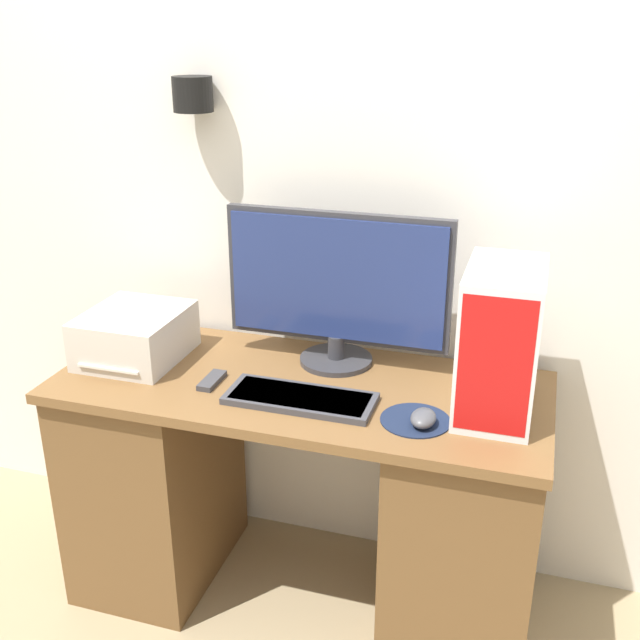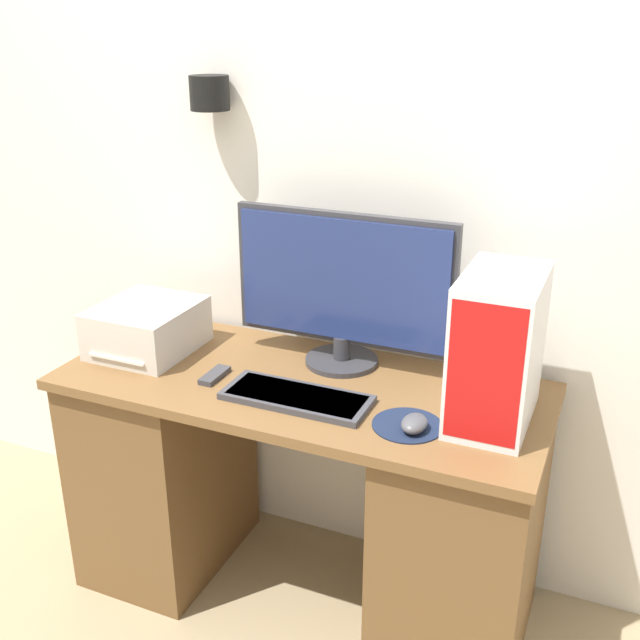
{
  "view_description": "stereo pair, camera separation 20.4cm",
  "coord_description": "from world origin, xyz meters",
  "px_view_note": "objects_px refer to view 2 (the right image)",
  "views": [
    {
      "loc": [
        0.62,
        -1.52,
        1.73
      ],
      "look_at": [
        0.06,
        0.29,
        0.96
      ],
      "focal_mm": 42.0,
      "sensor_mm": 36.0,
      "label": 1
    },
    {
      "loc": [
        0.81,
        -1.45,
        1.73
      ],
      "look_at": [
        0.06,
        0.29,
        0.96
      ],
      "focal_mm": 42.0,
      "sensor_mm": 36.0,
      "label": 2
    }
  ],
  "objects_px": {
    "printer": "(147,328)",
    "remote_control": "(215,375)",
    "keyboard": "(297,397)",
    "mouse": "(414,424)",
    "monitor": "(343,286)",
    "computer_tower": "(497,349)"
  },
  "relations": [
    {
      "from": "mouse",
      "to": "remote_control",
      "type": "xyz_separation_m",
      "value": [
        -0.62,
        0.06,
        -0.02
      ]
    },
    {
      "from": "keyboard",
      "to": "printer",
      "type": "xyz_separation_m",
      "value": [
        -0.57,
        0.12,
        0.06
      ]
    },
    {
      "from": "printer",
      "to": "remote_control",
      "type": "height_order",
      "value": "printer"
    },
    {
      "from": "monitor",
      "to": "printer",
      "type": "xyz_separation_m",
      "value": [
        -0.59,
        -0.15,
        -0.17
      ]
    },
    {
      "from": "remote_control",
      "to": "computer_tower",
      "type": "bearing_deg",
      "value": 5.86
    },
    {
      "from": "keyboard",
      "to": "mouse",
      "type": "bearing_deg",
      "value": -5.61
    },
    {
      "from": "monitor",
      "to": "computer_tower",
      "type": "relative_size",
      "value": 1.7
    },
    {
      "from": "computer_tower",
      "to": "printer",
      "type": "height_order",
      "value": "computer_tower"
    },
    {
      "from": "keyboard",
      "to": "computer_tower",
      "type": "xyz_separation_m",
      "value": [
        0.51,
        0.11,
        0.19
      ]
    },
    {
      "from": "computer_tower",
      "to": "printer",
      "type": "distance_m",
      "value": 1.08
    },
    {
      "from": "computer_tower",
      "to": "remote_control",
      "type": "relative_size",
      "value": 3.36
    },
    {
      "from": "remote_control",
      "to": "monitor",
      "type": "bearing_deg",
      "value": 39.08
    },
    {
      "from": "mouse",
      "to": "computer_tower",
      "type": "distance_m",
      "value": 0.28
    },
    {
      "from": "remote_control",
      "to": "printer",
      "type": "bearing_deg",
      "value": 162.73
    },
    {
      "from": "keyboard",
      "to": "mouse",
      "type": "relative_size",
      "value": 4.43
    },
    {
      "from": "mouse",
      "to": "computer_tower",
      "type": "height_order",
      "value": "computer_tower"
    },
    {
      "from": "keyboard",
      "to": "mouse",
      "type": "height_order",
      "value": "mouse"
    },
    {
      "from": "printer",
      "to": "monitor",
      "type": "bearing_deg",
      "value": 14.36
    },
    {
      "from": "keyboard",
      "to": "computer_tower",
      "type": "height_order",
      "value": "computer_tower"
    },
    {
      "from": "mouse",
      "to": "monitor",
      "type": "bearing_deg",
      "value": 136.04
    },
    {
      "from": "remote_control",
      "to": "mouse",
      "type": "bearing_deg",
      "value": -5.89
    },
    {
      "from": "keyboard",
      "to": "computer_tower",
      "type": "bearing_deg",
      "value": 12.31
    }
  ]
}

